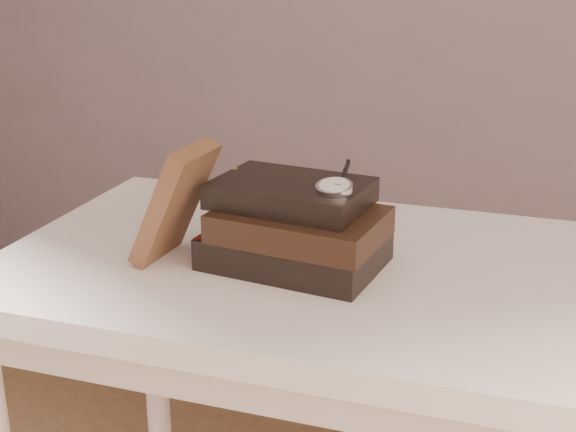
% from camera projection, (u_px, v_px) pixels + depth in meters
% --- Properties ---
extents(table, '(1.00, 0.60, 0.75)m').
position_uv_depth(table, '(330.00, 316.00, 1.19)').
color(table, white).
rests_on(table, ground).
extents(book_stack, '(0.27, 0.21, 0.13)m').
position_uv_depth(book_stack, '(295.00, 227.00, 1.13)').
color(book_stack, black).
rests_on(book_stack, table).
extents(journal, '(0.11, 0.12, 0.18)m').
position_uv_depth(journal, '(175.00, 203.00, 1.14)').
color(journal, '#4A2D1C').
rests_on(journal, table).
extents(pocket_watch, '(0.06, 0.16, 0.02)m').
position_uv_depth(pocket_watch, '(335.00, 186.00, 1.07)').
color(pocket_watch, silver).
rests_on(pocket_watch, book_stack).
extents(eyeglasses, '(0.12, 0.13, 0.05)m').
position_uv_depth(eyeglasses, '(267.00, 195.00, 1.23)').
color(eyeglasses, silver).
rests_on(eyeglasses, book_stack).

